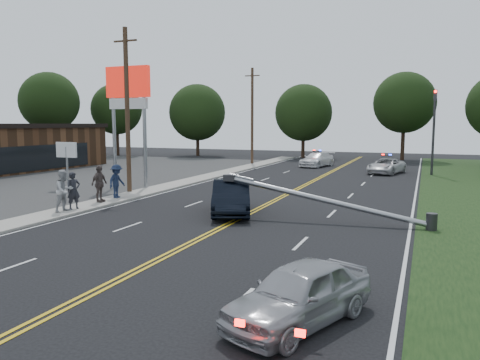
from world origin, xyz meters
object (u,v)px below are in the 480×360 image
at_px(utility_pole_far, 252,116).
at_px(crashed_sedan, 231,197).
at_px(bystander_b, 64,191).
at_px(bystander_d, 99,184).
at_px(pylon_sign, 128,97).
at_px(fallen_streetlight, 335,202).
at_px(emergency_a, 386,166).
at_px(bystander_c, 117,181).
at_px(waiting_sedan, 300,293).
at_px(traffic_signal, 434,125).
at_px(utility_pole_mid, 127,111).
at_px(bystander_a, 74,191).
at_px(small_sign, 67,154).
at_px(emergency_b, 317,160).

distance_m(utility_pole_far, crashed_sedan, 27.42).
height_order(utility_pole_far, crashed_sedan, utility_pole_far).
relative_size(bystander_b, bystander_d, 1.01).
distance_m(pylon_sign, utility_pole_far, 20.06).
bearing_deg(utility_pole_far, fallen_streetlight, -62.76).
distance_m(emergency_a, bystander_c, 24.04).
bearing_deg(waiting_sedan, crashed_sedan, 142.18).
distance_m(traffic_signal, bystander_b, 29.85).
height_order(utility_pole_far, waiting_sedan, utility_pole_far).
xyz_separation_m(emergency_a, bystander_b, (-12.87, -24.53, 0.47)).
bearing_deg(fallen_streetlight, pylon_sign, 157.78).
relative_size(fallen_streetlight, bystander_b, 4.67).
xyz_separation_m(utility_pole_mid, crashed_sedan, (8.40, -3.75, -4.28)).
bearing_deg(bystander_c, emergency_a, -30.66).
relative_size(crashed_sedan, bystander_a, 2.68).
relative_size(traffic_signal, bystander_d, 3.56).
height_order(pylon_sign, crashed_sedan, pylon_sign).
height_order(crashed_sedan, waiting_sedan, crashed_sedan).
relative_size(fallen_streetlight, bystander_c, 4.96).
height_order(emergency_a, bystander_c, bystander_c).
xyz_separation_m(crashed_sedan, bystander_b, (-7.42, -2.93, 0.32)).
bearing_deg(utility_pole_far, waiting_sedan, -68.33).
xyz_separation_m(bystander_b, bystander_d, (-0.17, 2.80, -0.01)).
xyz_separation_m(small_sign, bystander_a, (5.77, -6.03, -1.30)).
height_order(emergency_b, bystander_b, bystander_b).
distance_m(fallen_streetlight, bystander_a, 12.58).
height_order(utility_pole_mid, emergency_b, utility_pole_mid).
distance_m(utility_pole_mid, bystander_d, 5.61).
bearing_deg(fallen_streetlight, traffic_signal, 79.41).
bearing_deg(pylon_sign, bystander_b, -75.25).
distance_m(utility_pole_far, emergency_b, 8.14).
bearing_deg(bystander_b, crashed_sedan, -59.56).
xyz_separation_m(pylon_sign, emergency_b, (8.17, 20.18, -5.28)).
bearing_deg(emergency_b, utility_pole_mid, -93.29).
distance_m(crashed_sedan, emergency_b, 25.97).
height_order(fallen_streetlight, bystander_d, bystander_d).
xyz_separation_m(emergency_b, bystander_a, (-5.89, -28.21, 0.32)).
xyz_separation_m(pylon_sign, bystander_c, (2.10, -4.33, -4.93)).
relative_size(utility_pole_far, waiting_sedan, 2.55).
bearing_deg(bystander_c, bystander_d, -177.04).
bearing_deg(traffic_signal, small_sign, -141.10).
bearing_deg(emergency_a, bystander_a, -103.13).
distance_m(small_sign, fallen_streetlight, 18.68).
distance_m(traffic_signal, waiting_sedan, 32.95).
bearing_deg(traffic_signal, crashed_sedan, -112.70).
distance_m(traffic_signal, bystander_a, 29.33).
bearing_deg(small_sign, utility_pole_mid, 0.00).
relative_size(small_sign, bystander_a, 1.70).
relative_size(waiting_sedan, bystander_a, 2.15).
distance_m(crashed_sedan, waiting_sedan, 12.50).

